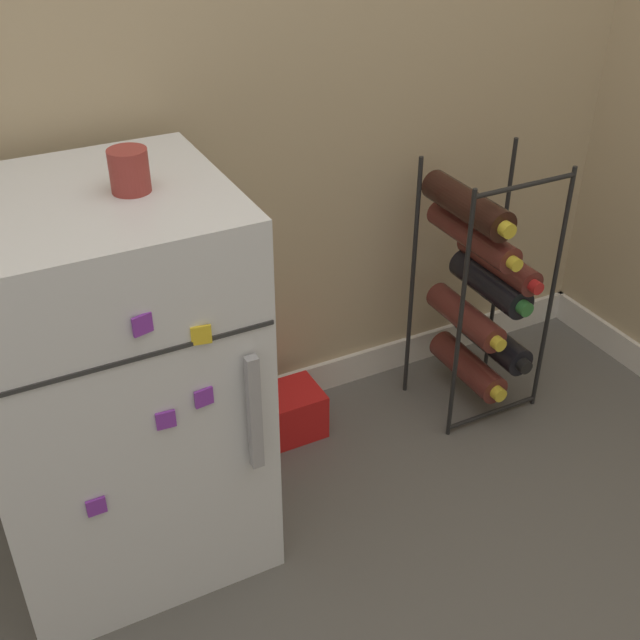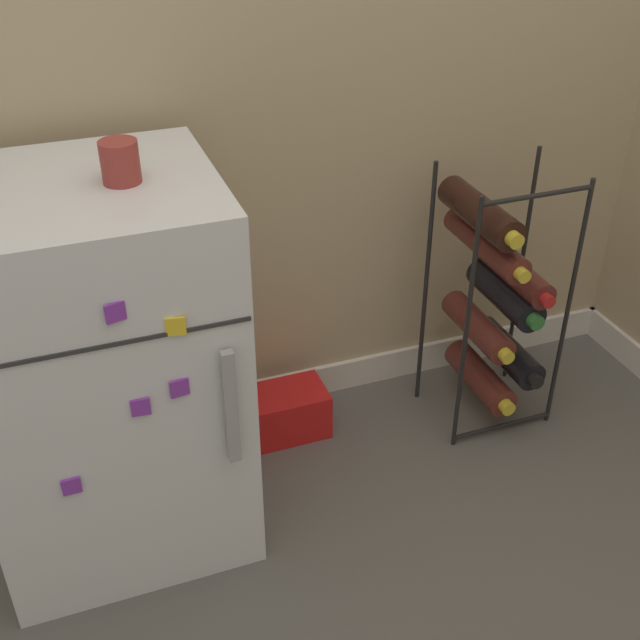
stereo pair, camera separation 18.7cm
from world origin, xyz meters
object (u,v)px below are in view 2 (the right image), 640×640
Objects in this scene: mini_fridge at (106,372)px; wine_rack at (493,301)px; soda_box at (279,414)px; fridge_top_cup at (120,162)px.

wine_rack is (0.99, 0.06, -0.07)m from mini_fridge.
soda_box is (0.43, 0.16, -0.36)m from mini_fridge.
mini_fridge is at bearing 167.69° from fridge_top_cup.
mini_fridge is 0.99m from wine_rack.
wine_rack is 1.05m from fridge_top_cup.
wine_rack is at bearing 3.75° from mini_fridge.
mini_fridge is 10.79× the size of fridge_top_cup.
wine_rack is 2.77× the size of soda_box.
mini_fridge reaches higher than wine_rack.
mini_fridge is 0.47m from fridge_top_cup.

